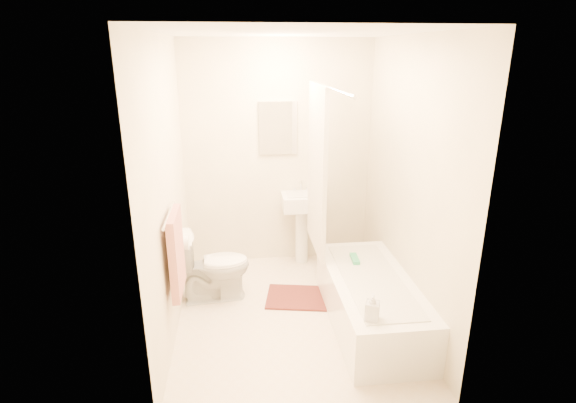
{
  "coord_description": "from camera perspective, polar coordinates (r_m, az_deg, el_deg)",
  "views": [
    {
      "loc": [
        -0.43,
        -3.5,
        2.27
      ],
      "look_at": [
        0.0,
        0.25,
        1.0
      ],
      "focal_mm": 28.0,
      "sensor_mm": 36.0,
      "label": 1
    }
  ],
  "objects": [
    {
      "name": "floor",
      "position": [
        4.19,
        0.4,
        -14.17
      ],
      "size": [
        2.4,
        2.4,
        0.0
      ],
      "primitive_type": "plane",
      "color": "beige",
      "rests_on": "ground"
    },
    {
      "name": "ceiling",
      "position": [
        3.53,
        0.5,
        20.71
      ],
      "size": [
        2.4,
        2.4,
        0.0
      ],
      "primitive_type": "plane",
      "color": "white",
      "rests_on": "ground"
    },
    {
      "name": "wall_back",
      "position": [
        4.84,
        -1.29,
        5.83
      ],
      "size": [
        2.0,
        0.02,
        2.4
      ],
      "primitive_type": "cube",
      "color": "beige",
      "rests_on": "ground"
    },
    {
      "name": "wall_left",
      "position": [
        3.7,
        -15.11,
        1.14
      ],
      "size": [
        0.02,
        2.4,
        2.4
      ],
      "primitive_type": "cube",
      "color": "beige",
      "rests_on": "ground"
    },
    {
      "name": "wall_right",
      "position": [
        3.93,
        15.09,
        2.14
      ],
      "size": [
        0.02,
        2.4,
        2.4
      ],
      "primitive_type": "cube",
      "color": "beige",
      "rests_on": "ground"
    },
    {
      "name": "mirror",
      "position": [
        4.76,
        -1.29,
        9.3
      ],
      "size": [
        0.4,
        0.03,
        0.55
      ],
      "primitive_type": "cube",
      "color": "white",
      "rests_on": "wall_back"
    },
    {
      "name": "curtain_rod",
      "position": [
        3.68,
        5.07,
        14.32
      ],
      "size": [
        0.03,
        1.7,
        0.03
      ],
      "primitive_type": "cylinder",
      "rotation": [
        1.57,
        0.0,
        0.0
      ],
      "color": "silver",
      "rests_on": "wall_back"
    },
    {
      "name": "shower_curtain",
      "position": [
        4.2,
        3.69,
        4.08
      ],
      "size": [
        0.04,
        0.8,
        1.55
      ],
      "primitive_type": "cube",
      "color": "silver",
      "rests_on": "curtain_rod"
    },
    {
      "name": "towel_bar",
      "position": [
        3.49,
        -14.88,
        -1.63
      ],
      "size": [
        0.02,
        0.6,
        0.02
      ],
      "primitive_type": "cylinder",
      "rotation": [
        1.57,
        0.0,
        0.0
      ],
      "color": "silver",
      "rests_on": "wall_left"
    },
    {
      "name": "towel",
      "position": [
        3.61,
        -13.98,
        -6.38
      ],
      "size": [
        0.06,
        0.45,
        0.66
      ],
      "primitive_type": "cube",
      "color": "#CC7266",
      "rests_on": "towel_bar"
    },
    {
      "name": "toilet_paper",
      "position": [
        3.98,
        -13.27,
        -5.19
      ],
      "size": [
        0.11,
        0.12,
        0.12
      ],
      "primitive_type": "cylinder",
      "rotation": [
        0.0,
        1.57,
        0.0
      ],
      "color": "white",
      "rests_on": "wall_left"
    },
    {
      "name": "toilet",
      "position": [
        4.35,
        -9.47,
        -8.06
      ],
      "size": [
        0.72,
        0.45,
        0.67
      ],
      "primitive_type": "imported",
      "rotation": [
        0.0,
        0.0,
        1.67
      ],
      "color": "silver",
      "rests_on": "floor"
    },
    {
      "name": "sink",
      "position": [
        4.96,
        1.8,
        -3.07
      ],
      "size": [
        0.45,
        0.36,
        0.88
      ],
      "primitive_type": null,
      "rotation": [
        0.0,
        0.0,
        0.0
      ],
      "color": "white",
      "rests_on": "floor"
    },
    {
      "name": "bathtub",
      "position": [
        4.04,
        10.4,
        -12.33
      ],
      "size": [
        0.67,
        1.53,
        0.43
      ],
      "primitive_type": null,
      "color": "white",
      "rests_on": "floor"
    },
    {
      "name": "bath_mat",
      "position": [
        4.43,
        1.28,
        -12.07
      ],
      "size": [
        0.67,
        0.55,
        0.02
      ],
      "primitive_type": "cube",
      "rotation": [
        0.0,
        0.0,
        -0.18
      ],
      "color": "#53291C",
      "rests_on": "floor"
    },
    {
      "name": "soap_bottle",
      "position": [
        3.34,
        10.67,
        -13.05
      ],
      "size": [
        0.13,
        0.13,
        0.21
      ],
      "primitive_type": "imported",
      "rotation": [
        0.0,
        0.0,
        -0.42
      ],
      "color": "silver",
      "rests_on": "bathtub"
    },
    {
      "name": "scrub_brush",
      "position": [
        4.21,
        8.47,
        -7.25
      ],
      "size": [
        0.07,
        0.21,
        0.04
      ],
      "primitive_type": "cube",
      "rotation": [
        0.0,
        0.0,
        -0.06
      ],
      "color": "#32A668",
      "rests_on": "bathtub"
    }
  ]
}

